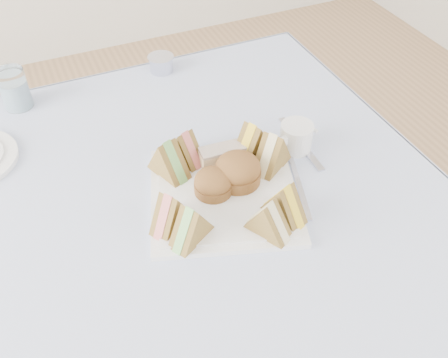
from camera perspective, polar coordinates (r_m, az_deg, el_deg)
name	(u,v)px	position (r m, az deg, el deg)	size (l,w,h in m)	color
table	(192,309)	(1.25, -3.70, -14.61)	(0.90, 0.90, 0.74)	brown
tablecloth	(183,204)	(0.95, -4.71, -2.82)	(1.02, 1.02, 0.01)	silver
serving_plate	(224,196)	(0.95, 0.00, -1.91)	(0.28, 0.28, 0.01)	white
sandwich_fl_a	(170,210)	(0.87, -6.21, -3.53)	(0.08, 0.04, 0.07)	olive
sandwich_fl_b	(191,223)	(0.85, -3.80, -5.07)	(0.08, 0.04, 0.08)	olive
sandwich_fr_a	(285,201)	(0.89, 6.97, -2.53)	(0.08, 0.04, 0.08)	olive
sandwich_fr_b	(269,218)	(0.86, 5.11, -4.43)	(0.08, 0.04, 0.07)	olive
sandwich_bl_a	(168,158)	(0.97, -6.40, 2.42)	(0.09, 0.04, 0.08)	olive
sandwich_bl_b	(186,147)	(1.00, -4.41, 3.72)	(0.08, 0.04, 0.07)	olive
sandwich_br_a	(272,151)	(0.98, 5.53, 3.24)	(0.09, 0.04, 0.08)	olive
sandwich_br_b	(252,141)	(1.00, 3.22, 4.40)	(0.09, 0.04, 0.08)	olive
scone_left	(213,183)	(0.93, -1.24, -0.46)	(0.07, 0.07, 0.05)	brown
scone_right	(238,170)	(0.95, 1.60, 1.00)	(0.09, 0.09, 0.06)	brown
pastry_slice	(222,156)	(0.99, -0.20, 2.67)	(0.09, 0.04, 0.04)	#DDB985
water_glass	(14,89)	(1.25, -22.86, 9.47)	(0.06, 0.06, 0.09)	white
tea_strainer	(161,64)	(1.31, -7.18, 12.87)	(0.07, 0.07, 0.04)	silver
knife	(300,143)	(1.09, 8.73, 4.08)	(0.01, 0.19, 0.00)	silver
fork	(299,186)	(0.99, 8.58, -0.76)	(0.01, 0.18, 0.00)	silver
creamer_jug	(296,137)	(1.06, 8.24, 4.77)	(0.07, 0.07, 0.06)	white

